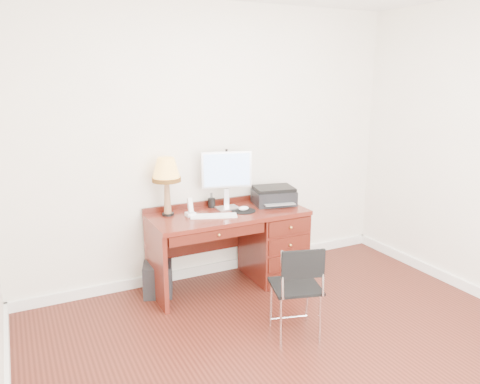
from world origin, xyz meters
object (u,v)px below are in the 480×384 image
leg_lamp (166,173)px  phone (190,211)px  desk (257,240)px  equipment_box (158,279)px  chair (300,282)px  printer (274,196)px  monitor (226,173)px

leg_lamp → phone: leg_lamp is taller
desk → equipment_box: 1.05m
phone → chair: phone is taller
printer → desk: bearing=-154.4°
phone → equipment_box: 0.73m
phone → printer: bearing=-3.8°
leg_lamp → equipment_box: bearing=-156.2°
desk → phone: phone is taller
monitor → equipment_box: bearing=-163.2°
phone → chair: (0.46, -1.15, -0.33)m
equipment_box → desk: bearing=13.9°
printer → leg_lamp: leg_lamp is taller
desk → printer: size_ratio=3.29×
monitor → leg_lamp: monitor is taller
desk → chair: size_ratio=1.92×
desk → leg_lamp: 1.15m
monitor → leg_lamp: size_ratio=1.03×
chair → equipment_box: chair is taller
monitor → phone: monitor is taller
leg_lamp → chair: bearing=-63.5°
printer → leg_lamp: size_ratio=0.84×
desk → chair: (-0.23, -1.12, 0.06)m
desk → monitor: 0.76m
monitor → equipment_box: (-0.73, -0.04, -0.95)m
desk → leg_lamp: bearing=169.6°
monitor → desk: bearing=-11.4°
printer → phone: size_ratio=2.62×
desk → phone: (-0.69, 0.03, 0.39)m
desk → printer: (0.22, 0.05, 0.42)m
monitor → equipment_box: size_ratio=1.83×
printer → equipment_box: size_ratio=1.48×
phone → equipment_box: bearing=163.6°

